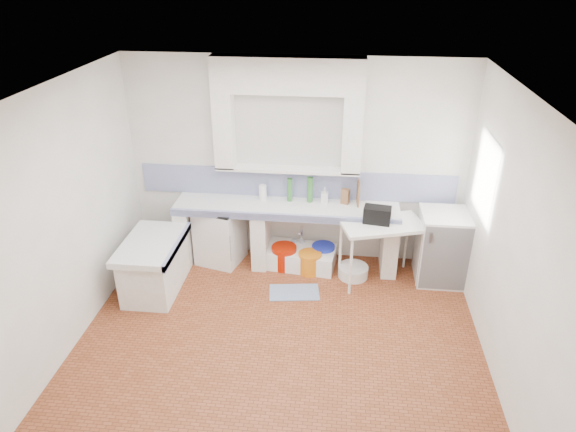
# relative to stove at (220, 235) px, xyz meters

# --- Properties ---
(floor) EXTENTS (4.50, 4.50, 0.00)m
(floor) POSITION_rel_stove_xyz_m (1.03, -1.69, -0.40)
(floor) COLOR brown
(floor) RESTS_ON ground
(ceiling) EXTENTS (4.50, 4.50, 0.00)m
(ceiling) POSITION_rel_stove_xyz_m (1.03, -1.69, 2.40)
(ceiling) COLOR white
(ceiling) RESTS_ON ground
(wall_back) EXTENTS (4.50, 0.00, 4.50)m
(wall_back) POSITION_rel_stove_xyz_m (1.03, 0.31, 1.00)
(wall_back) COLOR white
(wall_back) RESTS_ON ground
(wall_front) EXTENTS (4.50, 0.00, 4.50)m
(wall_front) POSITION_rel_stove_xyz_m (1.03, -3.69, 1.00)
(wall_front) COLOR white
(wall_front) RESTS_ON ground
(wall_left) EXTENTS (0.00, 4.50, 4.50)m
(wall_left) POSITION_rel_stove_xyz_m (-1.22, -1.69, 1.00)
(wall_left) COLOR white
(wall_left) RESTS_ON ground
(wall_right) EXTENTS (0.00, 4.50, 4.50)m
(wall_right) POSITION_rel_stove_xyz_m (3.28, -1.69, 1.00)
(wall_right) COLOR white
(wall_right) RESTS_ON ground
(alcove_mass) EXTENTS (1.90, 0.25, 0.45)m
(alcove_mass) POSITION_rel_stove_xyz_m (0.93, 0.19, 2.17)
(alcove_mass) COLOR white
(alcove_mass) RESTS_ON ground
(window_frame) EXTENTS (0.35, 0.86, 1.06)m
(window_frame) POSITION_rel_stove_xyz_m (3.45, -0.49, 1.20)
(window_frame) COLOR #372111
(window_frame) RESTS_ON ground
(lace_valance) EXTENTS (0.01, 0.84, 0.24)m
(lace_valance) POSITION_rel_stove_xyz_m (3.31, -0.49, 1.58)
(lace_valance) COLOR white
(lace_valance) RESTS_ON ground
(counter_slab) EXTENTS (3.00, 0.60, 0.08)m
(counter_slab) POSITION_rel_stove_xyz_m (0.93, 0.01, 0.46)
(counter_slab) COLOR white
(counter_slab) RESTS_ON ground
(counter_lip) EXTENTS (3.00, 0.04, 0.10)m
(counter_lip) POSITION_rel_stove_xyz_m (0.93, -0.27, 0.46)
(counter_lip) COLOR navy
(counter_lip) RESTS_ON ground
(counter_pier_left) EXTENTS (0.20, 0.55, 0.82)m
(counter_pier_left) POSITION_rel_stove_xyz_m (-0.47, 0.01, 0.01)
(counter_pier_left) COLOR white
(counter_pier_left) RESTS_ON ground
(counter_pier_mid) EXTENTS (0.20, 0.55, 0.82)m
(counter_pier_mid) POSITION_rel_stove_xyz_m (0.58, 0.01, 0.01)
(counter_pier_mid) COLOR white
(counter_pier_mid) RESTS_ON ground
(counter_pier_right) EXTENTS (0.20, 0.55, 0.82)m
(counter_pier_right) POSITION_rel_stove_xyz_m (2.33, 0.01, 0.01)
(counter_pier_right) COLOR white
(counter_pier_right) RESTS_ON ground
(peninsula_top) EXTENTS (0.70, 1.10, 0.08)m
(peninsula_top) POSITION_rel_stove_xyz_m (-0.67, -0.79, 0.26)
(peninsula_top) COLOR white
(peninsula_top) RESTS_ON ground
(peninsula_base) EXTENTS (0.60, 1.00, 0.62)m
(peninsula_base) POSITION_rel_stove_xyz_m (-0.67, -0.79, -0.09)
(peninsula_base) COLOR white
(peninsula_base) RESTS_ON ground
(peninsula_lip) EXTENTS (0.04, 1.10, 0.10)m
(peninsula_lip) POSITION_rel_stove_xyz_m (-0.34, -0.79, 0.26)
(peninsula_lip) COLOR navy
(peninsula_lip) RESTS_ON ground
(backsplash) EXTENTS (4.27, 0.03, 0.40)m
(backsplash) POSITION_rel_stove_xyz_m (1.03, 0.30, 0.70)
(backsplash) COLOR navy
(backsplash) RESTS_ON ground
(stove) EXTENTS (0.69, 0.67, 0.80)m
(stove) POSITION_rel_stove_xyz_m (0.00, 0.00, 0.00)
(stove) COLOR white
(stove) RESTS_ON ground
(sink) EXTENTS (1.02, 0.63, 0.23)m
(sink) POSITION_rel_stove_xyz_m (1.12, -0.02, -0.29)
(sink) COLOR white
(sink) RESTS_ON ground
(side_table) EXTENTS (1.14, 0.84, 0.05)m
(side_table) POSITION_rel_stove_xyz_m (2.18, -0.27, 0.02)
(side_table) COLOR white
(side_table) RESTS_ON ground
(fridge) EXTENTS (0.62, 0.62, 0.96)m
(fridge) POSITION_rel_stove_xyz_m (2.99, -0.14, 0.08)
(fridge) COLOR white
(fridge) RESTS_ON ground
(bucket_red) EXTENTS (0.38, 0.38, 0.32)m
(bucket_red) POSITION_rel_stove_xyz_m (0.91, -0.09, -0.24)
(bucket_red) COLOR #A91701
(bucket_red) RESTS_ON ground
(bucket_orange) EXTENTS (0.34, 0.34, 0.29)m
(bucket_orange) POSITION_rel_stove_xyz_m (1.27, -0.18, -0.26)
(bucket_orange) COLOR orange
(bucket_orange) RESTS_ON ground
(bucket_blue) EXTENTS (0.33, 0.33, 0.30)m
(bucket_blue) POSITION_rel_stove_xyz_m (1.44, 0.03, -0.25)
(bucket_blue) COLOR #1626B8
(bucket_blue) RESTS_ON ground
(basin_white) EXTENTS (0.53, 0.53, 0.16)m
(basin_white) POSITION_rel_stove_xyz_m (1.86, -0.23, -0.32)
(basin_white) COLOR white
(basin_white) RESTS_ON ground
(water_bottle_a) EXTENTS (0.10, 0.10, 0.29)m
(water_bottle_a) POSITION_rel_stove_xyz_m (1.02, 0.16, -0.25)
(water_bottle_a) COLOR silver
(water_bottle_a) RESTS_ON ground
(water_bottle_b) EXTENTS (0.10, 0.10, 0.29)m
(water_bottle_b) POSITION_rel_stove_xyz_m (1.14, 0.16, -0.26)
(water_bottle_b) COLOR silver
(water_bottle_b) RESTS_ON ground
(black_bag) EXTENTS (0.36, 0.24, 0.21)m
(black_bag) POSITION_rel_stove_xyz_m (2.11, -0.26, 0.56)
(black_bag) COLOR black
(black_bag) RESTS_ON side_table
(green_bottle_a) EXTENTS (0.08, 0.08, 0.32)m
(green_bottle_a) POSITION_rel_stove_xyz_m (0.96, 0.16, 0.66)
(green_bottle_a) COLOR #31732F
(green_bottle_a) RESTS_ON counter_slab
(green_bottle_b) EXTENTS (0.08, 0.08, 0.35)m
(green_bottle_b) POSITION_rel_stove_xyz_m (1.23, 0.16, 0.67)
(green_bottle_b) COLOR #31732F
(green_bottle_b) RESTS_ON counter_slab
(knife_block) EXTENTS (0.12, 0.11, 0.21)m
(knife_block) POSITION_rel_stove_xyz_m (1.70, 0.16, 0.60)
(knife_block) COLOR brown
(knife_block) RESTS_ON counter_slab
(cutting_board) EXTENTS (0.03, 0.23, 0.31)m
(cutting_board) POSITION_rel_stove_xyz_m (1.87, 0.16, 0.66)
(cutting_board) COLOR brown
(cutting_board) RESTS_ON counter_slab
(paper_towel) EXTENTS (0.13, 0.13, 0.21)m
(paper_towel) POSITION_rel_stove_xyz_m (0.59, 0.16, 0.60)
(paper_towel) COLOR white
(paper_towel) RESTS_ON counter_slab
(soap_bottle) EXTENTS (0.10, 0.10, 0.21)m
(soap_bottle) POSITION_rel_stove_xyz_m (1.43, 0.16, 0.60)
(soap_bottle) COLOR white
(soap_bottle) RESTS_ON counter_slab
(rug) EXTENTS (0.68, 0.45, 0.01)m
(rug) POSITION_rel_stove_xyz_m (1.11, -0.69, -0.40)
(rug) COLOR #2C4885
(rug) RESTS_ON ground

